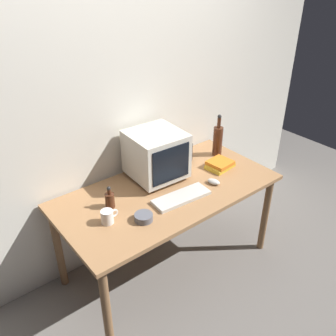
{
  "coord_description": "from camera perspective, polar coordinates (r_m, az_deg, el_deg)",
  "views": [
    {
      "loc": [
        -1.38,
        -1.73,
        2.22
      ],
      "look_at": [
        0.0,
        0.0,
        0.92
      ],
      "focal_mm": 39.09,
      "sensor_mm": 36.0,
      "label": 1
    }
  ],
  "objects": [
    {
      "name": "bottle_short",
      "position": [
        2.49,
        -9.06,
        -4.88
      ],
      "size": [
        0.06,
        0.06,
        0.16
      ],
      "color": "#472314",
      "rests_on": "desk"
    },
    {
      "name": "desk",
      "position": [
        2.71,
        0.0,
        -4.8
      ],
      "size": [
        1.63,
        0.81,
        0.74
      ],
      "color": "#9E7047",
      "rests_on": "ground"
    },
    {
      "name": "book_stack",
      "position": [
        2.95,
        8.11,
        0.55
      ],
      "size": [
        0.23,
        0.19,
        0.06
      ],
      "color": "gold",
      "rests_on": "desk"
    },
    {
      "name": "metal_canister",
      "position": [
        3.0,
        2.99,
        2.49
      ],
      "size": [
        0.09,
        0.09,
        0.15
      ],
      "primitive_type": "cylinder",
      "color": "black",
      "rests_on": "desk"
    },
    {
      "name": "ground_plane",
      "position": [
        3.14,
        0.0,
        -14.67
      ],
      "size": [
        6.0,
        6.0,
        0.0
      ],
      "primitive_type": "plane",
      "color": "slate"
    },
    {
      "name": "crt_monitor",
      "position": [
        2.71,
        -1.87,
        2.07
      ],
      "size": [
        0.4,
        0.41,
        0.37
      ],
      "color": "beige",
      "rests_on": "desk"
    },
    {
      "name": "bottle_tall",
      "position": [
        3.09,
        7.76,
        4.37
      ],
      "size": [
        0.08,
        0.08,
        0.36
      ],
      "color": "#472314",
      "rests_on": "desk"
    },
    {
      "name": "cd_spindle",
      "position": [
        2.37,
        -3.82,
        -7.67
      ],
      "size": [
        0.12,
        0.12,
        0.04
      ],
      "primitive_type": "cylinder",
      "color": "#595B66",
      "rests_on": "desk"
    },
    {
      "name": "computer_mouse",
      "position": [
        2.74,
        7.13,
        -2.13
      ],
      "size": [
        0.09,
        0.11,
        0.04
      ],
      "primitive_type": "ellipsoid",
      "rotation": [
        0.0,
        0.0,
        0.28
      ],
      "color": "beige",
      "rests_on": "desk"
    },
    {
      "name": "back_wall",
      "position": [
        2.77,
        -6.13,
        9.72
      ],
      "size": [
        4.0,
        0.08,
        2.5
      ],
      "primitive_type": "cube",
      "color": "silver",
      "rests_on": "ground"
    },
    {
      "name": "mug",
      "position": [
        2.36,
        -9.4,
        -7.48
      ],
      "size": [
        0.12,
        0.08,
        0.09
      ],
      "color": "white",
      "rests_on": "desk"
    },
    {
      "name": "keyboard",
      "position": [
        2.57,
        2.18,
        -4.52
      ],
      "size": [
        0.43,
        0.18,
        0.02
      ],
      "primitive_type": "cube",
      "rotation": [
        0.0,
        0.0,
        -0.08
      ],
      "color": "beige",
      "rests_on": "desk"
    }
  ]
}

